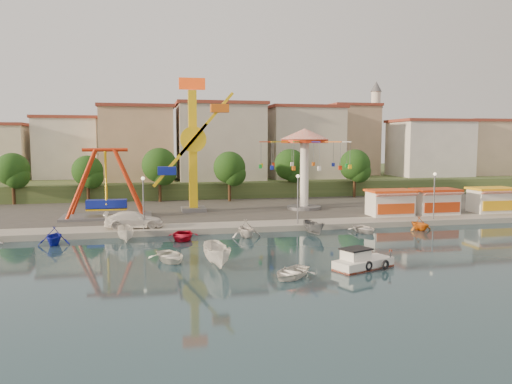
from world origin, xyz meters
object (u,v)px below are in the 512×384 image
object	(u,v)px
kamikaze_tower	(196,148)
van	(134,220)
rowboat_a	(170,256)
skiff	(217,255)
pirate_ship_ride	(106,185)
cabin_motorboat	(362,263)
wave_swinger	(305,150)

from	to	relation	value
kamikaze_tower	van	xyz separation A→B (m)	(-7.32, -10.69, -7.05)
rowboat_a	skiff	world-z (taller)	skiff
pirate_ship_ride	cabin_motorboat	world-z (taller)	pirate_ship_ride
rowboat_a	skiff	bearing A→B (deg)	-53.06
wave_swinger	skiff	xyz separation A→B (m)	(-14.62, -25.19, -7.28)
kamikaze_tower	skiff	world-z (taller)	kamikaze_tower
rowboat_a	skiff	distance (m)	4.26
skiff	cabin_motorboat	bearing A→B (deg)	-17.75
cabin_motorboat	rowboat_a	xyz separation A→B (m)	(-13.77, 5.16, -0.04)
cabin_motorboat	rowboat_a	bearing A→B (deg)	136.87
pirate_ship_ride	wave_swinger	world-z (taller)	wave_swinger
pirate_ship_ride	van	xyz separation A→B (m)	(3.22, -7.49, -2.96)
cabin_motorboat	rowboat_a	world-z (taller)	cabin_motorboat
cabin_motorboat	kamikaze_tower	bearing A→B (deg)	86.03
cabin_motorboat	skiff	distance (m)	10.72
wave_swinger	van	xyz separation A→B (m)	(-21.18, -9.99, -6.76)
kamikaze_tower	wave_swinger	distance (m)	13.88
cabin_motorboat	skiff	size ratio (longest dim) A/B	1.06
cabin_motorboat	van	distance (m)	24.60
pirate_ship_ride	kamikaze_tower	world-z (taller)	kamikaze_tower
kamikaze_tower	rowboat_a	world-z (taller)	kamikaze_tower
skiff	van	world-z (taller)	van
skiff	wave_swinger	bearing A→B (deg)	56.29
wave_swinger	rowboat_a	xyz separation A→B (m)	(-18.01, -22.66, -7.79)
wave_swinger	rowboat_a	size ratio (longest dim) A/B	2.96
kamikaze_tower	cabin_motorboat	world-z (taller)	kamikaze_tower
pirate_ship_ride	skiff	xyz separation A→B (m)	(9.78, -22.69, -3.48)
pirate_ship_ride	van	size ratio (longest dim) A/B	1.73
cabin_motorboat	van	bearing A→B (deg)	110.93
cabin_motorboat	skiff	xyz separation A→B (m)	(-10.38, 2.62, 0.47)
pirate_ship_ride	van	bearing A→B (deg)	-66.71
kamikaze_tower	pirate_ship_ride	bearing A→B (deg)	-163.12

